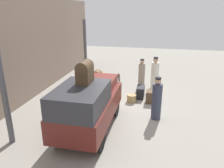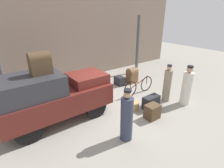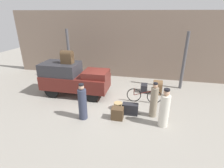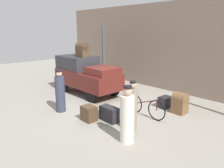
% 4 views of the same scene
% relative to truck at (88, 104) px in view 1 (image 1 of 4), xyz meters
% --- Properties ---
extents(ground_plane, '(30.00, 30.00, 0.00)m').
position_rel_truck_xyz_m(ground_plane, '(2.08, -0.50, -1.01)').
color(ground_plane, gray).
extents(station_building_facade, '(16.00, 0.15, 4.50)m').
position_rel_truck_xyz_m(station_building_facade, '(2.08, 3.58, 1.24)').
color(station_building_facade, gray).
rests_on(station_building_facade, ground).
extents(canopy_pillar_left, '(0.18, 0.18, 3.41)m').
position_rel_truck_xyz_m(canopy_pillar_left, '(-1.18, 2.18, 0.70)').
color(canopy_pillar_left, '#4C4C51').
rests_on(canopy_pillar_left, ground).
extents(canopy_pillar_right, '(0.18, 0.18, 3.41)m').
position_rel_truck_xyz_m(canopy_pillar_right, '(6.07, 2.18, 0.70)').
color(canopy_pillar_right, '#4C4C51').
rests_on(canopy_pillar_right, ground).
extents(truck, '(3.69, 1.53, 1.82)m').
position_rel_truck_xyz_m(truck, '(0.00, 0.00, 0.00)').
color(truck, black).
rests_on(truck, ground).
extents(bicycle, '(1.79, 0.04, 0.80)m').
position_rel_truck_xyz_m(bicycle, '(3.94, -0.17, -0.62)').
color(bicycle, black).
rests_on(bicycle, ground).
extents(wicker_basket, '(0.42, 0.42, 0.33)m').
position_rel_truck_xyz_m(wicker_basket, '(2.75, -1.10, -0.84)').
color(wicker_basket, tan).
rests_on(wicker_basket, ground).
extents(conductor_in_dark_uniform, '(0.40, 0.40, 1.67)m').
position_rel_truck_xyz_m(conductor_in_dark_uniform, '(4.81, -2.03, -0.25)').
color(conductor_in_dark_uniform, silver).
rests_on(conductor_in_dark_uniform, ground).
extents(porter_with_bicycle, '(0.37, 0.37, 1.65)m').
position_rel_truck_xyz_m(porter_with_bicycle, '(1.39, -2.21, -0.25)').
color(porter_with_bicycle, '#33384C').
rests_on(porter_with_bicycle, ground).
extents(porter_carrying_trunk, '(0.33, 0.33, 1.62)m').
position_rel_truck_xyz_m(porter_carrying_trunk, '(4.40, -1.37, -0.26)').
color(porter_carrying_trunk, gray).
rests_on(porter_carrying_trunk, ground).
extents(trunk_barrel_dark, '(0.50, 0.47, 0.83)m').
position_rel_truck_xyz_m(trunk_barrel_dark, '(4.65, 1.06, -0.58)').
color(trunk_barrel_dark, brown).
rests_on(trunk_barrel_dark, ground).
extents(suitcase_tan_flat, '(0.51, 0.41, 0.54)m').
position_rel_truck_xyz_m(suitcase_tan_flat, '(2.87, -1.94, -0.74)').
color(suitcase_tan_flat, '#4C3823').
rests_on(suitcase_tan_flat, ground).
extents(suitcase_small_leather, '(0.72, 0.34, 0.53)m').
position_rel_truck_xyz_m(suitcase_small_leather, '(3.38, -1.44, -0.74)').
color(suitcase_small_leather, '#232328').
rests_on(suitcase_small_leather, ground).
extents(suitcase_black_upright, '(0.37, 0.54, 0.46)m').
position_rel_truck_xyz_m(suitcase_black_upright, '(3.89, 1.20, -0.78)').
color(suitcase_black_upright, '#232328').
rests_on(suitcase_black_upright, ground).
extents(trunk_on_truck_roof, '(0.62, 0.40, 0.70)m').
position_rel_truck_xyz_m(trunk_on_truck_roof, '(-0.23, 0.00, 1.18)').
color(trunk_on_truck_roof, '#4C3823').
rests_on(trunk_on_truck_roof, truck).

